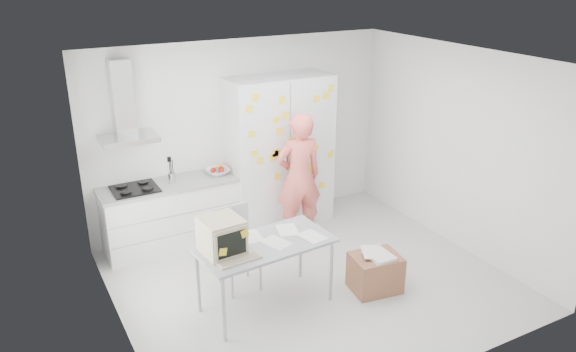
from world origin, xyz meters
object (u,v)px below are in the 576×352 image
chair (236,243)px  desk (239,241)px  person (299,177)px  cardboard_box (375,272)px

chair → desk: bearing=-110.7°
chair → person: bearing=29.8°
person → cardboard_box: size_ratio=2.94×
person → desk: bearing=47.4°
person → chair: bearing=36.2°
desk → cardboard_box: size_ratio=2.51×
person → cardboard_box: (0.12, -1.63, -0.67)m
desk → chair: bearing=65.2°
person → desk: size_ratio=1.17×
chair → cardboard_box: chair is taller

